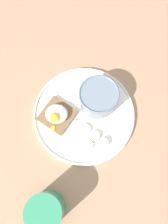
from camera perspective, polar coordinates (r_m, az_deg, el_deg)
The scene contains 10 objects.
ground_plane at distance 66.39cm, azimuth 0.00°, elevation -0.97°, with size 120.00×120.00×2.00cm, color #A47C5D.
plate at distance 64.66cm, azimuth 0.00°, elevation -0.55°, with size 30.01×30.01×1.60cm.
oatmeal_bowl at distance 62.73cm, azimuth 3.74°, elevation 3.81°, with size 11.39×11.39×6.50cm.
toast_slice at distance 64.17cm, azimuth -7.00°, elevation -0.90°, with size 11.91×11.91×1.10cm.
poached_egg at distance 62.31cm, azimuth -7.29°, elevation -0.72°, with size 6.39×8.00×3.58cm.
banana_slice_front at distance 62.40cm, azimuth 2.83°, elevation -6.35°, with size 3.61×3.50×1.55cm.
banana_slice_left at distance 61.90cm, azimuth 0.66°, elevation -8.64°, with size 4.73×4.77×1.48cm.
banana_slice_back at distance 62.17cm, azimuth 5.29°, elevation -8.02°, with size 3.80×3.81×1.70cm.
banana_slice_right at distance 62.82cm, azimuth 0.22°, elevation -4.61°, with size 4.20×4.21×1.08cm.
coffee_mug at distance 59.31cm, azimuth -9.90°, elevation -23.97°, with size 8.84×8.84×9.80cm.
Camera 1 is at (2.17, -17.45, 65.02)cm, focal length 35.00 mm.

